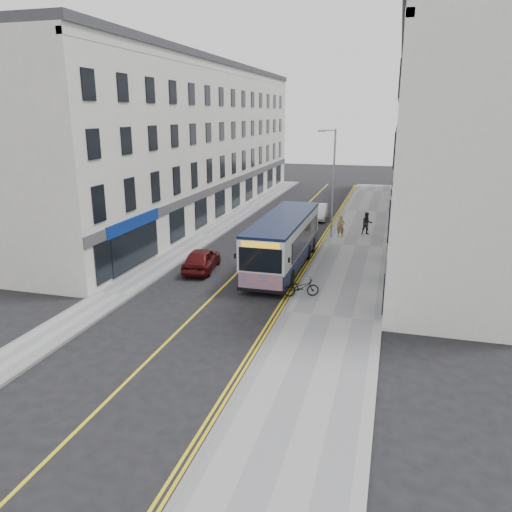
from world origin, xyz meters
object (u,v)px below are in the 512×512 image
Objects in this scene: pedestrian_near at (341,226)px; car_white at (318,212)px; city_bus at (284,240)px; car_maroon at (202,259)px; pedestrian_far at (367,223)px; bicycle at (301,287)px; streetlamp at (332,180)px.

car_white is (-2.67, 6.58, -0.26)m from pedestrian_near.
city_bus reaches higher than car_maroon.
city_bus is 2.68× the size of car_maroon.
pedestrian_far is at bearing -53.22° from car_white.
pedestrian_near reaches higher than car_maroon.
car_white reaches higher than bicycle.
streetlamp is at bearing 77.73° from city_bus.
car_maroon is at bearing -147.27° from pedestrian_far.
streetlamp is 1.98× the size of car_white.
streetlamp is 7.96m from car_white.
bicycle is 0.45× the size of car_maroon.
pedestrian_far is at bearing -134.56° from car_maroon.
car_white is at bearing 90.55° from city_bus.
car_maroon is (-4.59, -1.84, -1.04)m from city_bus.
streetlamp is 3.54m from pedestrian_near.
city_bus is 10.61m from pedestrian_far.
bicycle is at bearing 148.51° from car_maroon.
pedestrian_far is 14.57m from car_maroon.
pedestrian_near is (0.75, 0.20, -3.45)m from streetlamp.
streetlamp is at bearing -129.12° from car_maroon.
pedestrian_far is (1.83, 1.29, 0.05)m from pedestrian_near.
pedestrian_near is (0.52, 13.25, 0.33)m from bicycle.
bicycle is 1.12× the size of pedestrian_near.
streetlamp is 1.97× the size of car_maroon.
pedestrian_far reaches higher than pedestrian_near.
car_maroon is (-6.36, -10.00, -3.69)m from streetlamp.
bicycle is 14.74m from pedestrian_far.
pedestrian_far is (4.36, 9.65, -0.75)m from city_bus.
pedestrian_near is 2.24m from pedestrian_far.
car_white is (-2.15, 19.83, 0.07)m from bicycle.
city_bus reaches higher than pedestrian_far.
car_white is (-0.14, 14.93, -1.06)m from city_bus.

